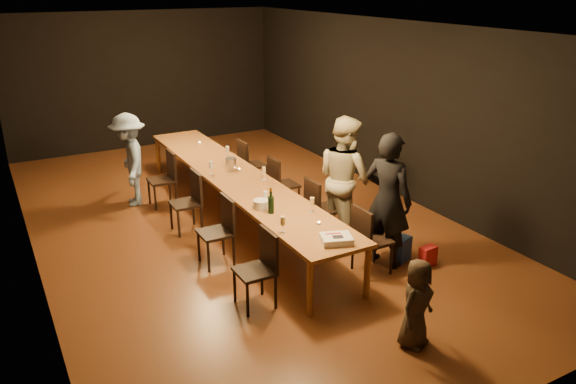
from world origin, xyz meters
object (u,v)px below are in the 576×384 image
ice_bucket (231,164)px  child (416,303)px  table (236,179)px  man_blue (130,160)px  champagne_bottle (271,201)px  chair_right_1 (323,208)px  chair_left_2 (185,203)px  chair_right_2 (284,184)px  chair_right_3 (253,164)px  chair_left_3 (161,179)px  chair_left_1 (215,232)px  woman_birthday (388,200)px  woman_tan (344,178)px  plate_stack (261,204)px  chair_right_0 (373,239)px  chair_left_0 (255,270)px  birthday_cake (336,239)px

ice_bucket → child: bearing=-86.7°
ice_bucket → table: bearing=-98.4°
man_blue → champagne_bottle: size_ratio=4.51×
chair_right_1 → chair_left_2: size_ratio=1.00×
chair_right_2 → child: size_ratio=0.95×
chair_right_2 → ice_bucket: size_ratio=4.65×
chair_right_1 → child: child is taller
chair_right_3 → chair_left_3: size_ratio=1.00×
child → champagne_bottle: (-0.49, 2.31, 0.43)m
chair_left_2 → chair_left_3: bearing=0.0°
chair_right_1 → chair_left_1: 1.70m
chair_right_1 → woman_birthday: 1.21m
chair_right_2 → man_blue: bearing=-125.5°
chair_right_2 → child: bearing=-8.3°
chair_left_3 → child: bearing=-167.4°
chair_right_3 → woman_tan: (0.30, -2.49, 0.45)m
table → plate_stack: plate_stack is taller
chair_right_0 → chair_right_2: size_ratio=1.00×
chair_left_0 → birthday_cake: 1.02m
chair_left_0 → child: (1.14, -1.49, 0.03)m
table → chair_right_1: chair_right_1 is taller
man_blue → child: 5.63m
chair_left_0 → woman_birthday: woman_birthday is taller
chair_right_2 → chair_right_1: bearing=-0.0°
chair_left_3 → woman_birthday: (2.00, -3.48, 0.45)m
birthday_cake → champagne_bottle: champagne_bottle is taller
chair_right_0 → ice_bucket: 2.86m
child → chair_left_1: bearing=92.4°
chair_right_1 → chair_left_3: same height
chair_right_0 → chair_left_3: bearing=-154.7°
chair_left_3 → ice_bucket: 1.32m
champagne_bottle → chair_left_3: bearing=103.1°
chair_right_1 → champagne_bottle: champagne_bottle is taller
chair_left_3 → woman_birthday: 4.04m
chair_right_0 → man_blue: man_blue is taller
chair_left_3 → chair_left_2: bearing=-180.0°
chair_left_2 → plate_stack: (0.60, -1.37, 0.34)m
chair_left_1 → woman_birthday: 2.32m
woman_birthday → champagne_bottle: bearing=38.6°
ice_bucket → chair_left_1: bearing=-120.6°
champagne_bottle → table: bearing=82.6°
table → chair_right_2: 0.88m
chair_right_0 → birthday_cake: size_ratio=2.18×
plate_stack → ice_bucket: 1.71m
chair_right_0 → woman_birthday: (0.30, 0.12, 0.45)m
chair_left_0 → chair_left_2: (0.00, 2.40, 0.00)m
chair_left_3 → man_blue: (-0.42, 0.31, 0.32)m
chair_left_2 → chair_left_1: bearing=-180.0°
chair_left_0 → man_blue: size_ratio=0.59×
chair_left_2 → child: size_ratio=0.95×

